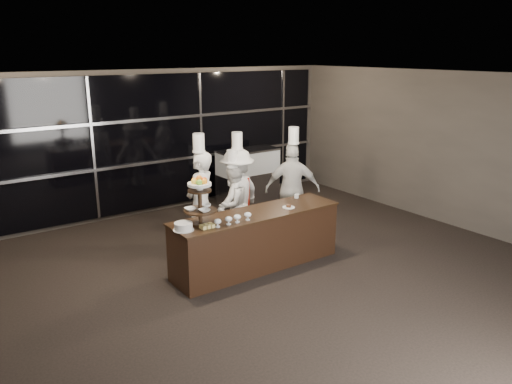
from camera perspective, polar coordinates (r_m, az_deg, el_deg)
room at (r=6.54m, az=5.67°, el=-0.77°), size 10.00×10.00×10.00m
window_wall at (r=10.66m, az=-12.03°, el=5.49°), size 8.60×0.10×2.80m
buffet_counter at (r=7.96m, az=0.08°, el=-5.45°), size 2.84×0.74×0.92m
display_stand at (r=7.18m, az=-6.44°, el=-0.61°), size 0.48×0.48×0.74m
compotes at (r=7.30m, az=-2.65°, el=-3.01°), size 0.64×0.11×0.12m
layer_cake at (r=7.11m, az=-8.29°, el=-3.92°), size 0.30×0.30×0.11m
pastry_squares at (r=7.17m, az=-5.61°, el=-3.90°), size 0.19×0.13×0.05m
small_plate at (r=8.05m, az=3.75°, el=-1.70°), size 0.20×0.20×0.05m
chef_cup at (r=8.58m, az=4.64°, el=-0.46°), size 0.08×0.08×0.07m
display_case at (r=11.24m, az=-0.91°, el=2.12°), size 1.39×0.61×1.24m
chef_a at (r=8.43m, az=-6.35°, el=-1.14°), size 0.77×0.69×2.07m
chef_b at (r=8.95m, az=-2.66°, el=-1.32°), size 0.81×0.71×1.69m
chef_c at (r=9.06m, az=-2.11°, el=-0.22°), size 1.24×0.97×1.98m
chef_d at (r=9.31m, az=4.20°, el=0.40°), size 1.07×0.95×2.04m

